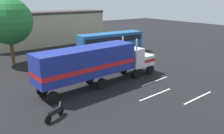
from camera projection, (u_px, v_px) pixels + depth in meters
name	position (u px, v px, depth m)	size (l,w,h in m)	color
ground_plane	(133.00, 73.00, 27.71)	(120.00, 120.00, 0.00)	black
lane_stripe_near	(155.00, 81.00, 25.04)	(4.40, 0.16, 0.01)	silver
lane_stripe_mid	(156.00, 94.00, 21.56)	(4.40, 0.16, 0.01)	silver
lane_stripe_far	(198.00, 98.00, 20.88)	(4.40, 0.16, 0.01)	silver
semi_truck	(96.00, 62.00, 23.09)	(14.32, 3.89, 4.50)	silver
person_bystander	(110.00, 65.00, 27.79)	(0.37, 0.47, 1.63)	#2D3347
parked_bus	(111.00, 41.00, 37.03)	(11.10, 3.05, 3.40)	#1E5999
parked_car	(47.00, 64.00, 28.92)	(4.75, 3.25, 1.57)	maroon
motorcycle	(55.00, 113.00, 17.05)	(1.91, 1.08, 1.12)	black
tree_left	(9.00, 21.00, 29.99)	(6.16, 6.16, 8.93)	brown
building_backdrop	(48.00, 27.00, 44.90)	(23.23, 7.81, 6.30)	#B7AD8C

